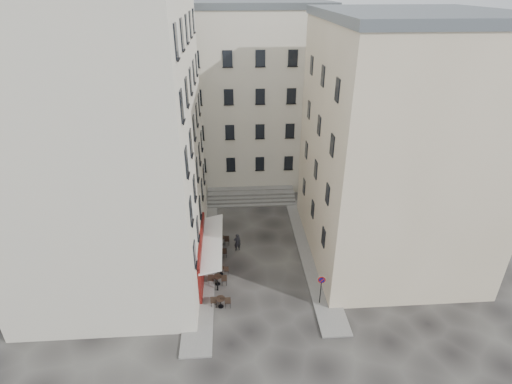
{
  "coord_description": "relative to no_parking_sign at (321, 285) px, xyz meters",
  "views": [
    {
      "loc": [
        -1.96,
        -23.84,
        20.14
      ],
      "look_at": [
        -0.07,
        4.0,
        5.47
      ],
      "focal_mm": 28.0,
      "sensor_mm": 36.0,
      "label": 1
    }
  ],
  "objects": [
    {
      "name": "bistro_table_a",
      "position": [
        -6.95,
        0.2,
        -1.23
      ],
      "size": [
        1.4,
        0.66,
        0.98
      ],
      "color": "black",
      "rests_on": "ground"
    },
    {
      "name": "stone_steps",
      "position": [
        -3.95,
        15.5,
        -1.33
      ],
      "size": [
        9.0,
        3.15,
        0.8
      ],
      "color": "#5C5957",
      "rests_on": "ground"
    },
    {
      "name": "bollard_far",
      "position": [
        -7.2,
        8.92,
        -1.2
      ],
      "size": [
        0.12,
        0.12,
        0.98
      ],
      "color": "black",
      "rests_on": "ground"
    },
    {
      "name": "bollard_near",
      "position": [
        -7.2,
        1.92,
        -1.2
      ],
      "size": [
        0.12,
        0.12,
        0.98
      ],
      "color": "black",
      "rests_on": "ground"
    },
    {
      "name": "bistro_table_c",
      "position": [
        -6.96,
        3.73,
        -1.31
      ],
      "size": [
        1.18,
        0.55,
        0.83
      ],
      "color": "black",
      "rests_on": "ground"
    },
    {
      "name": "cafe_storefront",
      "position": [
        -8.27,
        3.92,
        0.15
      ],
      "size": [
        1.74,
        7.3,
        3.5
      ],
      "color": "#480A0A",
      "rests_on": "ground"
    },
    {
      "name": "sidewalk_left",
      "position": [
        -8.45,
        6.92,
        -1.67
      ],
      "size": [
        2.0,
        22.0,
        0.12
      ],
      "primitive_type": "cube",
      "color": "slate",
      "rests_on": "ground"
    },
    {
      "name": "ground",
      "position": [
        -3.95,
        2.92,
        -1.73
      ],
      "size": [
        90.0,
        90.0,
        0.0
      ],
      "primitive_type": "plane",
      "color": "black",
      "rests_on": "ground"
    },
    {
      "name": "pedestrian",
      "position": [
        -5.61,
        6.81,
        -0.92
      ],
      "size": [
        0.67,
        0.52,
        1.63
      ],
      "primitive_type": "imported",
      "rotation": [
        0.0,
        0.0,
        3.39
      ],
      "color": "#222227",
      "rests_on": "ground"
    },
    {
      "name": "bistro_table_b",
      "position": [
        -7.2,
        2.57,
        -1.23
      ],
      "size": [
        1.4,
        0.66,
        0.98
      ],
      "color": "black",
      "rests_on": "ground"
    },
    {
      "name": "sidewalk_right",
      "position": [
        0.55,
        5.92,
        -1.67
      ],
      "size": [
        2.0,
        18.0,
        0.12
      ],
      "primitive_type": "cube",
      "color": "slate",
      "rests_on": "ground"
    },
    {
      "name": "building_back",
      "position": [
        -4.95,
        21.92,
        7.58
      ],
      "size": [
        18.2,
        10.2,
        18.6
      ],
      "color": "beige",
      "rests_on": "ground"
    },
    {
      "name": "bistro_table_e",
      "position": [
        -6.99,
        7.69,
        -1.23
      ],
      "size": [
        1.4,
        0.66,
        0.99
      ],
      "color": "black",
      "rests_on": "ground"
    },
    {
      "name": "building_right",
      "position": [
        6.55,
        6.42,
        7.58
      ],
      "size": [
        12.2,
        14.2,
        18.6
      ],
      "color": "#C3B191",
      "rests_on": "ground"
    },
    {
      "name": "no_parking_sign",
      "position": [
        0.0,
        0.0,
        0.0
      ],
      "size": [
        0.56,
        0.13,
        2.44
      ],
      "rotation": [
        0.0,
        0.0,
        -0.13
      ],
      "color": "black",
      "rests_on": "ground"
    },
    {
      "name": "bollard_mid",
      "position": [
        -7.2,
        5.42,
        -1.2
      ],
      "size": [
        0.12,
        0.12,
        0.98
      ],
      "color": "black",
      "rests_on": "ground"
    },
    {
      "name": "bistro_table_d",
      "position": [
        -7.18,
        5.98,
        -1.25
      ],
      "size": [
        1.34,
        0.63,
        0.94
      ],
      "color": "black",
      "rests_on": "ground"
    },
    {
      "name": "building_left",
      "position": [
        -14.45,
        5.92,
        8.58
      ],
      "size": [
        12.2,
        16.2,
        20.6
      ],
      "color": "beige",
      "rests_on": "ground"
    }
  ]
}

